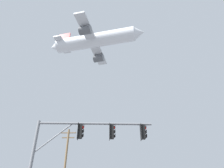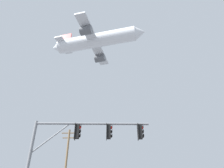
# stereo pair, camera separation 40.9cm
# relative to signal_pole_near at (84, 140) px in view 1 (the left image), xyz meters

# --- Properties ---
(signal_pole_near) EXTENTS (7.43, 0.75, 5.81)m
(signal_pole_near) POSITION_rel_signal_pole_near_xyz_m (0.00, 0.00, 0.00)
(signal_pole_near) COLOR slate
(signal_pole_near) RESTS_ON ground
(utility_pole) EXTENTS (2.20, 0.28, 10.52)m
(utility_pole) POSITION_rel_signal_pole_near_xyz_m (-5.04, 16.12, 1.01)
(utility_pole) COLOR brown
(utility_pole) RESTS_ON ground
(airplane) EXTENTS (27.09, 20.92, 7.39)m
(airplane) POSITION_rel_signal_pole_near_xyz_m (-3.84, 29.48, 35.51)
(airplane) COLOR white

